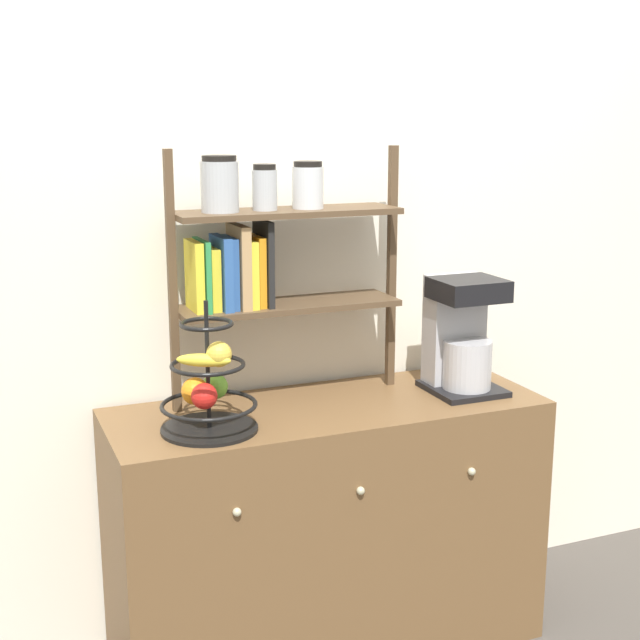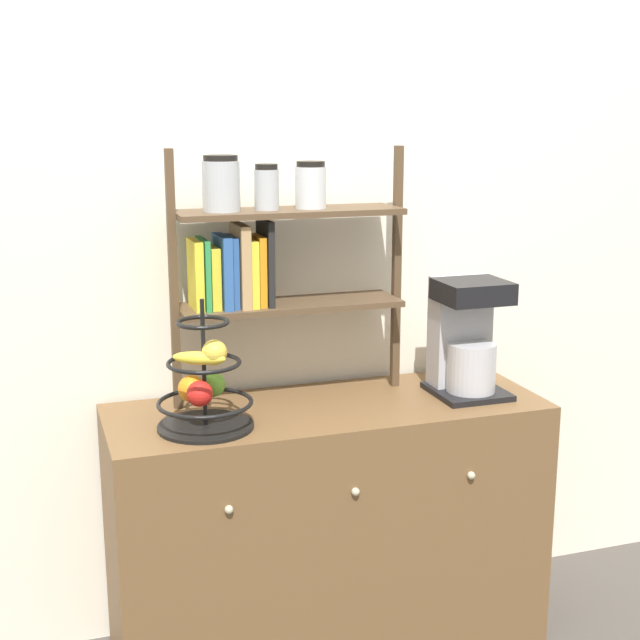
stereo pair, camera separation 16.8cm
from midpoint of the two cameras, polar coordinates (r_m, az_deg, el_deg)
The scene contains 5 objects.
wall_back at distance 2.83m, azimuth -3.46°, elevation 5.93°, with size 7.00×0.05×2.60m, color silver.
sideboard at distance 2.83m, azimuth -1.30°, elevation -13.17°, with size 1.31×0.49×0.80m.
coffee_maker at distance 2.81m, azimuth 7.33°, elevation -0.98°, with size 0.22×0.23×0.36m.
fruit_stand at distance 2.47m, azimuth -9.13°, elevation -4.38°, with size 0.27×0.27×0.37m.
shelf_hutch at distance 2.64m, azimuth -5.83°, elevation 4.63°, with size 0.72×0.20×0.76m.
Camera 1 is at (-0.99, -2.11, 1.65)m, focal length 50.00 mm.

